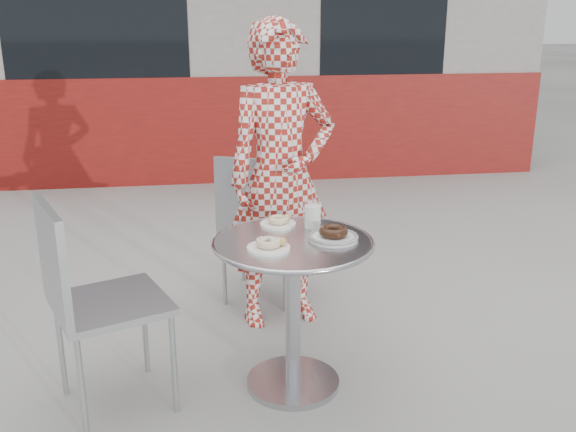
{
  "coord_description": "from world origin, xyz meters",
  "views": [
    {
      "loc": [
        -0.38,
        -2.4,
        1.56
      ],
      "look_at": [
        -0.01,
        0.14,
        0.74
      ],
      "focal_mm": 40.0,
      "sensor_mm": 36.0,
      "label": 1
    }
  ],
  "objects": [
    {
      "name": "storefront",
      "position": [
        -0.0,
        5.56,
        1.49
      ],
      "size": [
        6.02,
        4.55,
        3.0
      ],
      "color": "gray",
      "rests_on": "ground"
    },
    {
      "name": "seated_person",
      "position": [
        0.04,
        0.69,
        0.77
      ],
      "size": [
        0.63,
        0.48,
        1.55
      ],
      "primitive_type": "imported",
      "rotation": [
        0.0,
        0.0,
        0.2
      ],
      "color": "maroon",
      "rests_on": "ground"
    },
    {
      "name": "ground",
      "position": [
        0.0,
        0.0,
        0.0
      ],
      "size": [
        60.0,
        60.0,
        0.0
      ],
      "primitive_type": "plane",
      "color": "#9D9B96",
      "rests_on": "ground"
    },
    {
      "name": "bistro_table",
      "position": [
        -0.0,
        0.03,
        0.51
      ],
      "size": [
        0.67,
        0.67,
        0.68
      ],
      "rotation": [
        0.0,
        0.0,
        -0.25
      ],
      "color": "silver",
      "rests_on": "ground"
    },
    {
      "name": "chair_far",
      "position": [
        -0.03,
        0.97,
        0.26
      ],
      "size": [
        0.52,
        0.53,
        0.85
      ],
      "rotation": [
        0.0,
        0.0,
        2.76
      ],
      "color": "#A5A8AD",
      "rests_on": "ground"
    },
    {
      "name": "milk_cup",
      "position": [
        0.1,
        0.18,
        0.73
      ],
      "size": [
        0.07,
        0.07,
        0.12
      ],
      "rotation": [
        0.0,
        0.0,
        -0.32
      ],
      "color": "white",
      "rests_on": "bistro_table"
    },
    {
      "name": "plate_near",
      "position": [
        -0.11,
        -0.06,
        0.69
      ],
      "size": [
        0.17,
        0.17,
        0.05
      ],
      "rotation": [
        0.0,
        0.0,
        -0.33
      ],
      "color": "white",
      "rests_on": "bistro_table"
    },
    {
      "name": "plate_far",
      "position": [
        -0.04,
        0.23,
        0.69
      ],
      "size": [
        0.16,
        0.16,
        0.04
      ],
      "rotation": [
        0.0,
        0.0,
        0.22
      ],
      "color": "white",
      "rests_on": "bistro_table"
    },
    {
      "name": "chair_left",
      "position": [
        -0.75,
        -0.01,
        0.27
      ],
      "size": [
        0.55,
        0.55,
        0.89
      ],
      "rotation": [
        0.0,
        0.0,
        1.96
      ],
      "color": "#A5A8AD",
      "rests_on": "ground"
    },
    {
      "name": "plate_checker",
      "position": [
        0.16,
        0.02,
        0.69
      ],
      "size": [
        0.21,
        0.21,
        0.05
      ],
      "rotation": [
        0.0,
        0.0,
        0.08
      ],
      "color": "white",
      "rests_on": "bistro_table"
    }
  ]
}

